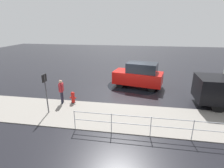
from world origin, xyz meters
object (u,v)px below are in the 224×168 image
(pedestrian, at_px, (61,90))
(sign_post, at_px, (46,88))
(fire_hydrant, at_px, (73,98))
(moving_hatchback, at_px, (139,75))

(pedestrian, height_order, sign_post, sign_post)
(fire_hydrant, xyz_separation_m, pedestrian, (0.69, 0.14, 0.56))
(moving_hatchback, height_order, pedestrian, moving_hatchback)
(fire_hydrant, relative_size, pedestrian, 0.50)
(moving_hatchback, xyz_separation_m, fire_hydrant, (4.19, 3.86, -0.63))
(moving_hatchback, distance_m, sign_post, 7.45)
(moving_hatchback, height_order, sign_post, sign_post)
(pedestrian, distance_m, sign_post, 1.52)
(fire_hydrant, relative_size, sign_post, 0.33)
(moving_hatchback, height_order, fire_hydrant, moving_hatchback)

